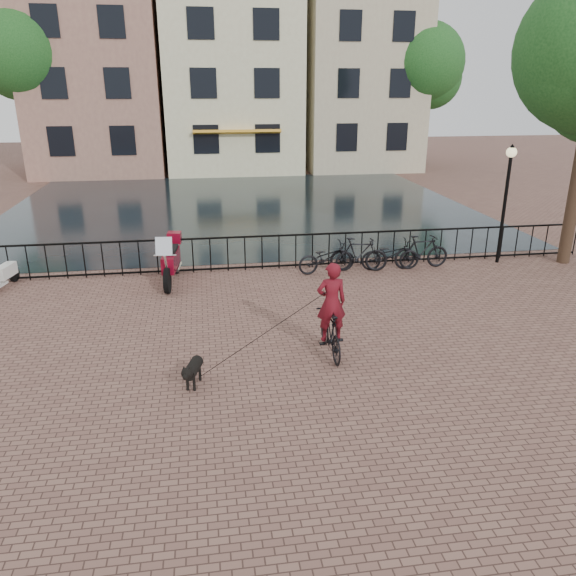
{
  "coord_description": "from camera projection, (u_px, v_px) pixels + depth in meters",
  "views": [
    {
      "loc": [
        -1.64,
        -7.68,
        5.13
      ],
      "look_at": [
        0.0,
        3.0,
        1.2
      ],
      "focal_mm": 35.0,
      "sensor_mm": 36.0,
      "label": 1
    }
  ],
  "objects": [
    {
      "name": "canal_water",
      "position": [
        240.0,
        206.0,
        25.19
      ],
      "size": [
        20.0,
        20.0,
        0.0
      ],
      "primitive_type": "plane",
      "color": "black",
      "rests_on": "ground"
    },
    {
      "name": "motorcycle",
      "position": [
        171.0,
        255.0,
        15.18
      ],
      "size": [
        0.73,
        2.22,
        1.56
      ],
      "rotation": [
        0.0,
        0.0,
        -0.1
      ],
      "color": "maroon",
      "rests_on": "ground"
    },
    {
      "name": "parked_bike_1",
      "position": [
        359.0,
        255.0,
        16.22
      ],
      "size": [
        1.72,
        0.73,
        1.0
      ],
      "primitive_type": "imported",
      "rotation": [
        0.0,
        0.0,
        1.41
      ],
      "color": "black",
      "rests_on": "ground"
    },
    {
      "name": "parked_bike_2",
      "position": [
        390.0,
        255.0,
        16.37
      ],
      "size": [
        1.75,
        0.69,
        0.9
      ],
      "primitive_type": "imported",
      "rotation": [
        0.0,
        0.0,
        1.52
      ],
      "color": "black",
      "rests_on": "ground"
    },
    {
      "name": "ground",
      "position": [
        316.0,
        419.0,
        9.12
      ],
      "size": [
        100.0,
        100.0,
        0.0
      ],
      "primitive_type": "plane",
      "color": "brown",
      "rests_on": "ground"
    },
    {
      "name": "dog",
      "position": [
        193.0,
        371.0,
        10.07
      ],
      "size": [
        0.48,
        0.86,
        0.55
      ],
      "rotation": [
        0.0,
        0.0,
        -0.28
      ],
      "color": "black",
      "rests_on": "ground"
    },
    {
      "name": "cyclist",
      "position": [
        331.0,
        315.0,
        11.05
      ],
      "size": [
        0.72,
        1.66,
        2.26
      ],
      "rotation": [
        0.0,
        0.0,
        3.16
      ],
      "color": "black",
      "rests_on": "ground"
    },
    {
      "name": "parked_bike_0",
      "position": [
        327.0,
        258.0,
        16.1
      ],
      "size": [
        1.79,
        0.88,
        0.9
      ],
      "primitive_type": "imported",
      "rotation": [
        0.0,
        0.0,
        1.74
      ],
      "color": "black",
      "rests_on": "ground"
    },
    {
      "name": "railing",
      "position": [
        262.0,
        253.0,
        16.38
      ],
      "size": [
        20.0,
        0.05,
        1.02
      ],
      "color": "black",
      "rests_on": "ground"
    },
    {
      "name": "tree_far_right",
      "position": [
        424.0,
        63.0,
        33.75
      ],
      "size": [
        4.76,
        4.76,
        8.76
      ],
      "color": "black",
      "rests_on": "ground"
    },
    {
      "name": "tree_far_left",
      "position": [
        20.0,
        53.0,
        30.34
      ],
      "size": [
        5.04,
        5.04,
        9.27
      ],
      "color": "black",
      "rests_on": "ground"
    },
    {
      "name": "parked_bike_3",
      "position": [
        421.0,
        252.0,
        16.49
      ],
      "size": [
        1.68,
        0.55,
        1.0
      ],
      "primitive_type": "imported",
      "rotation": [
        0.0,
        0.0,
        1.62
      ],
      "color": "black",
      "rests_on": "ground"
    },
    {
      "name": "lamp_post",
      "position": [
        507.0,
        184.0,
        16.4
      ],
      "size": [
        0.3,
        0.3,
        3.45
      ],
      "color": "black",
      "rests_on": "ground"
    },
    {
      "name": "canal_house_left",
      "position": [
        97.0,
        62.0,
        33.74
      ],
      "size": [
        7.5,
        9.0,
        12.8
      ],
      "color": "#8D5D52",
      "rests_on": "ground"
    },
    {
      "name": "canal_house_mid",
      "position": [
        230.0,
        71.0,
        35.05
      ],
      "size": [
        8.0,
        9.5,
        11.8
      ],
      "color": "beige",
      "rests_on": "ground"
    },
    {
      "name": "scooter",
      "position": [
        2.0,
        266.0,
        14.83
      ],
      "size": [
        0.63,
        1.37,
        1.22
      ],
      "rotation": [
        0.0,
        0.0,
        -0.2
      ],
      "color": "silver",
      "rests_on": "ground"
    },
    {
      "name": "canal_house_right",
      "position": [
        355.0,
        59.0,
        35.93
      ],
      "size": [
        7.0,
        9.0,
        13.3
      ],
      "color": "tan",
      "rests_on": "ground"
    }
  ]
}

